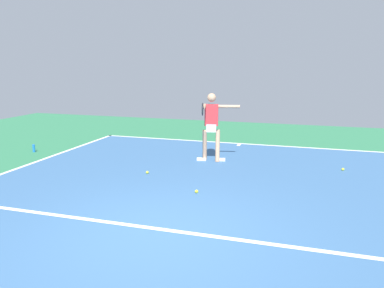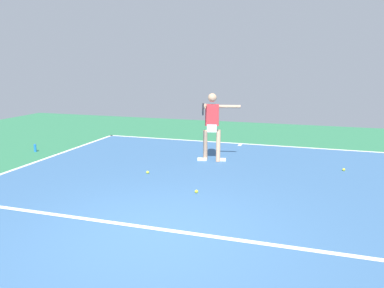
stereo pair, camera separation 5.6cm
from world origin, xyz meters
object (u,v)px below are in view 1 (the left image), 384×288
tennis_ball_centre_court (147,172)px  tennis_player (212,123)px  tennis_ball_near_service_line (343,169)px  water_bottle (34,148)px  tennis_ball_far_corner (197,191)px

tennis_ball_centre_court → tennis_player: bearing=-125.4°
tennis_ball_near_service_line → water_bottle: 8.28m
tennis_player → water_bottle: size_ratio=7.95×
tennis_player → tennis_ball_near_service_line: bearing=168.8°
tennis_ball_near_service_line → water_bottle: (8.26, 0.54, 0.08)m
water_bottle → tennis_player: bearing=-174.4°
tennis_player → tennis_ball_far_corner: 2.69m
tennis_player → water_bottle: bearing=-6.4°
tennis_ball_near_service_line → tennis_ball_centre_court: (4.29, 1.60, 0.00)m
tennis_ball_far_corner → tennis_ball_centre_court: (1.45, -0.93, 0.00)m
tennis_player → water_bottle: 5.18m
tennis_ball_centre_court → tennis_ball_far_corner: bearing=147.2°
tennis_ball_far_corner → tennis_player: bearing=-82.1°
tennis_ball_near_service_line → water_bottle: bearing=3.8°
tennis_ball_near_service_line → tennis_ball_centre_court: same height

